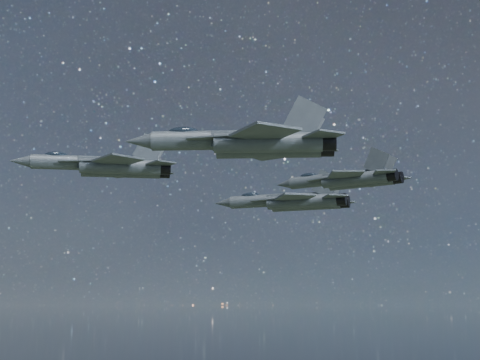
# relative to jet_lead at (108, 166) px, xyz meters

# --- Properties ---
(jet_lead) EXTENTS (19.87, 13.22, 5.05)m
(jet_lead) POSITION_rel_jet_lead_xyz_m (0.00, 0.00, 0.00)
(jet_lead) COLOR #384147
(jet_left) EXTENTS (19.96, 13.92, 5.02)m
(jet_left) POSITION_rel_jet_lead_xyz_m (20.37, 15.47, -2.65)
(jet_left) COLOR #384147
(jet_right) EXTENTS (18.80, 13.03, 4.72)m
(jet_right) POSITION_rel_jet_lead_xyz_m (21.64, -20.07, -3.09)
(jet_right) COLOR #384147
(jet_slot) EXTENTS (15.55, 10.37, 3.94)m
(jet_slot) POSITION_rel_jet_lead_xyz_m (28.63, -0.42, -2.89)
(jet_slot) COLOR #384147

